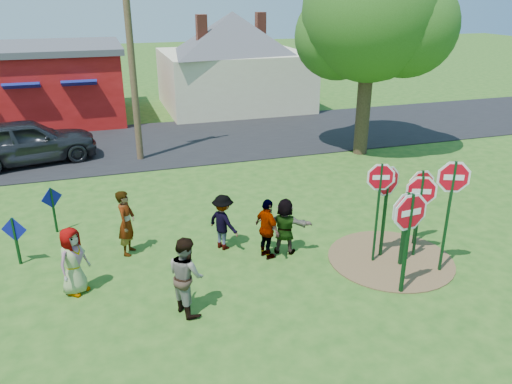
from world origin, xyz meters
TOP-DOWN VIEW (x-y plane):
  - ground at (0.00, 0.00)m, footprint 120.00×120.00m
  - road at (0.00, 11.50)m, footprint 120.00×7.50m
  - dirt_patch at (4.50, -1.00)m, footprint 3.20×3.20m
  - red_building at (-5.50, 17.99)m, footprint 9.40×7.69m
  - cream_house at (5.50, 18.00)m, footprint 9.40×9.40m
  - stop_sign_a at (3.90, -2.40)m, footprint 1.16×0.14m
  - stop_sign_b at (4.02, -0.94)m, footprint 0.90×0.27m
  - stop_sign_c at (5.35, -1.86)m, footprint 0.97×0.41m
  - stop_sign_d at (5.57, -0.45)m, footprint 1.07×0.07m
  - stop_sign_e at (4.57, -1.32)m, footprint 1.18×0.21m
  - stop_sign_f at (5.17, -1.01)m, footprint 1.01×0.41m
  - stop_sign_g at (4.34, -0.76)m, footprint 1.01×0.29m
  - blue_diamond_c at (-4.60, 1.66)m, footprint 0.62×0.27m
  - blue_diamond_d at (-3.80, 3.31)m, footprint 0.54×0.36m
  - person_a at (-3.20, -0.12)m, footprint 0.91×0.93m
  - person_b at (-1.91, 1.41)m, footprint 0.64×0.76m
  - person_c at (-0.89, -1.61)m, footprint 0.92×1.03m
  - person_d at (0.55, 0.92)m, footprint 0.99×1.14m
  - person_e at (1.50, 0.08)m, footprint 0.65×1.03m
  - person_f at (2.02, 0.20)m, footprint 1.46×1.07m
  - suv at (-5.14, 10.15)m, footprint 5.57×3.17m
  - utility_pole at (-0.85, 9.37)m, footprint 2.08×0.61m
  - leafy_tree at (8.34, 7.42)m, footprint 5.92×5.40m

SIDE VIEW (x-z plane):
  - ground at x=0.00m, z-range 0.00..0.00m
  - dirt_patch at x=4.50m, z-range 0.00..0.03m
  - road at x=0.00m, z-range 0.00..0.04m
  - person_f at x=2.02m, z-range 0.00..1.52m
  - person_d at x=0.55m, z-range 0.00..1.53m
  - blue_diamond_c at x=-4.60m, z-range 0.15..1.45m
  - person_a at x=-3.20m, z-range 0.00..1.62m
  - person_e at x=1.50m, z-range 0.00..1.62m
  - blue_diamond_d at x=-3.80m, z-range 0.17..1.55m
  - person_c at x=-0.89m, z-range 0.00..1.76m
  - person_b at x=-1.91m, z-range 0.00..1.77m
  - suv at x=-5.14m, z-range 0.04..1.83m
  - stop_sign_e at x=4.57m, z-range 0.34..2.48m
  - stop_sign_d at x=5.57m, z-range 0.46..2.74m
  - stop_sign_f at x=5.17m, z-range 0.49..2.85m
  - stop_sign_a at x=3.90m, z-range 0.49..3.10m
  - stop_sign_g at x=4.34m, z-range 0.52..3.13m
  - red_building at x=-5.50m, z-range 0.02..3.92m
  - stop_sign_b at x=4.02m, z-range 0.64..3.41m
  - stop_sign_c at x=5.35m, z-range 0.62..3.62m
  - cream_house at x=5.50m, z-range -0.33..6.17m
  - utility_pole at x=-0.85m, z-range 0.23..8.85m
  - leafy_tree at x=8.34m, z-range 1.21..9.63m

